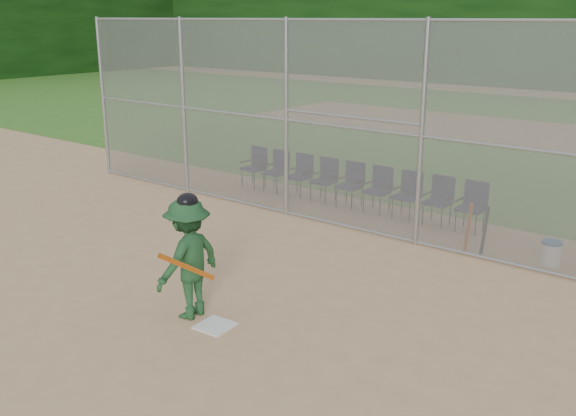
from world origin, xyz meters
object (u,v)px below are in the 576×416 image
Objects in this scene: home_plate at (215,326)px; water_cooler at (551,253)px; chair_0 at (253,167)px; batter_at_plate at (188,258)px.

water_cooler reaches higher than home_plate.
chair_0 is (-7.31, 0.83, 0.27)m from water_cooler.
home_plate is 0.26× the size of batter_at_plate.
home_plate is 5.84m from water_cooler.
home_plate is at bearing -119.29° from water_cooler.
batter_at_plate reaches higher than chair_0.
home_plate is at bearing -3.85° from batter_at_plate.
batter_at_plate is 1.85× the size of chair_0.
home_plate is 0.99m from batter_at_plate.
water_cooler is at bearing 60.71° from home_plate.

